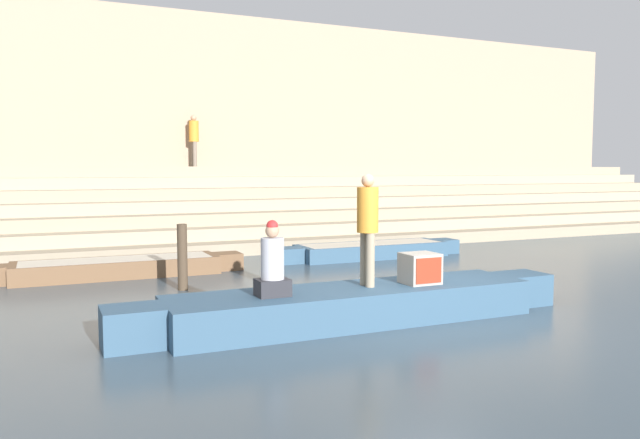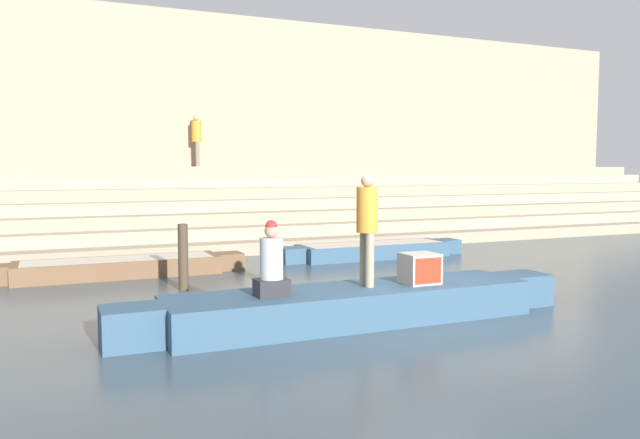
# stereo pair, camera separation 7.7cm
# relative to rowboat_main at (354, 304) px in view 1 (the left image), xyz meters

# --- Properties ---
(ground_plane) EXTENTS (120.00, 120.00, 0.00)m
(ground_plane) POSITION_rel_rowboat_main_xyz_m (0.99, -0.47, -0.27)
(ground_plane) COLOR #3D4C56
(ghat_steps) EXTENTS (36.00, 5.12, 2.29)m
(ghat_steps) POSITION_rel_rowboat_main_xyz_m (0.99, 10.52, 0.55)
(ghat_steps) COLOR gray
(ghat_steps) RESTS_ON ground
(back_wall) EXTENTS (34.20, 1.28, 7.26)m
(back_wall) POSITION_rel_rowboat_main_xyz_m (0.99, 12.95, 3.34)
(back_wall) COLOR tan
(back_wall) RESTS_ON ground
(rowboat_main) EXTENTS (6.93, 1.35, 0.51)m
(rowboat_main) POSITION_rel_rowboat_main_xyz_m (0.00, 0.00, 0.00)
(rowboat_main) COLOR #33516B
(rowboat_main) RESTS_ON ground
(person_standing) EXTENTS (0.31, 0.31, 1.64)m
(person_standing) POSITION_rel_rowboat_main_xyz_m (0.25, 0.05, 1.18)
(person_standing) COLOR gray
(person_standing) RESTS_ON rowboat_main
(person_rowing) EXTENTS (0.44, 0.34, 1.03)m
(person_rowing) POSITION_rel_rowboat_main_xyz_m (-1.26, -0.06, 0.65)
(person_rowing) COLOR #28282D
(person_rowing) RESTS_ON rowboat_main
(tv_set) EXTENTS (0.51, 0.47, 0.46)m
(tv_set) POSITION_rel_rowboat_main_xyz_m (1.06, -0.09, 0.47)
(tv_set) COLOR #9E998E
(tv_set) RESTS_ON rowboat_main
(moored_boat_shore) EXTENTS (4.91, 1.10, 0.36)m
(moored_boat_shore) POSITION_rel_rowboat_main_xyz_m (3.42, 5.69, -0.07)
(moored_boat_shore) COLOR #33516B
(moored_boat_shore) RESTS_ON ground
(moored_boat_distant) EXTENTS (5.20, 1.10, 0.36)m
(moored_boat_distant) POSITION_rel_rowboat_main_xyz_m (-2.68, 5.41, -0.07)
(moored_boat_distant) COLOR brown
(moored_boat_distant) RESTS_ON ground
(mooring_post) EXTENTS (0.18, 0.18, 1.21)m
(mooring_post) POSITION_rel_rowboat_main_xyz_m (-1.76, 3.43, 0.34)
(mooring_post) COLOR #473828
(mooring_post) RESTS_ON ground
(person_on_steps) EXTENTS (0.31, 0.31, 1.64)m
(person_on_steps) POSITION_rel_rowboat_main_xyz_m (0.42, 11.99, 2.97)
(person_on_steps) COLOR #756656
(person_on_steps) RESTS_ON ghat_steps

